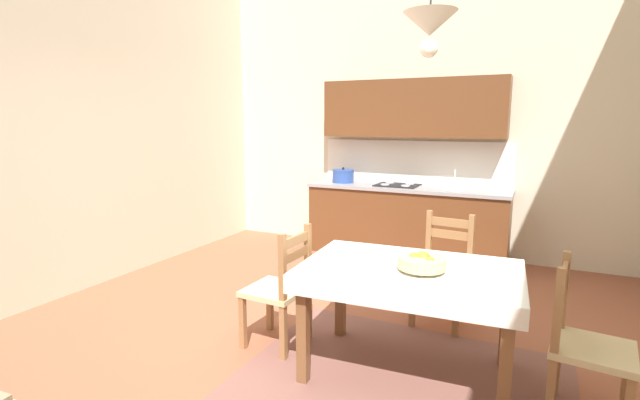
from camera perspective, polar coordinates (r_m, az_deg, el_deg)
ground_plane at (r=3.64m, az=-2.06°, el=-18.83°), size 5.81×6.60×0.10m
wall_back at (r=6.09m, az=11.76°, el=13.79°), size 5.81×0.12×4.28m
wall_left at (r=5.05m, az=-30.95°, el=13.49°), size 0.12×6.60×4.28m
area_rug at (r=3.30m, az=10.25°, el=-21.18°), size 2.10×1.60×0.01m
kitchen_cabinetry at (r=5.80m, az=10.84°, el=1.33°), size 2.46×0.63×2.20m
dining_table at (r=3.12m, az=11.11°, el=-10.44°), size 1.46×1.00×0.75m
dining_chair_window_side at (r=3.09m, az=30.18°, el=-15.50°), size 0.46×0.46×0.93m
dining_chair_tv_side at (r=3.51m, az=-4.99°, el=-11.12°), size 0.44×0.44×0.93m
dining_chair_kitchen_side at (r=4.02m, az=15.15°, el=-8.70°), size 0.46×0.46×0.93m
fruit_bowl at (r=2.98m, az=12.61°, el=-7.64°), size 0.30×0.30×0.12m
pendant_lamp at (r=2.96m, az=13.56°, el=20.45°), size 0.32×0.32×0.81m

